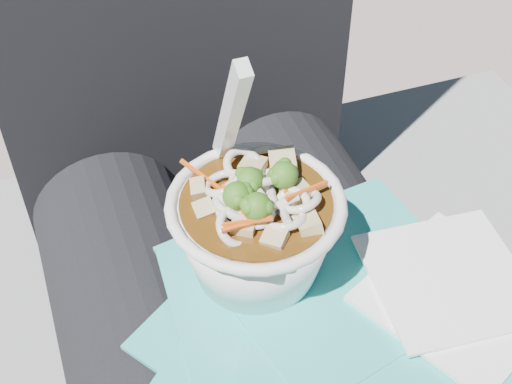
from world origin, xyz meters
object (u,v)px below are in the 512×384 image
object	(u,v)px
plastic_bag	(325,318)
udon_bowl	(256,224)
lap	(271,363)
person_body	(235,268)

from	to	relation	value
plastic_bag	udon_bowl	bearing A→B (deg)	119.49
plastic_bag	udon_bowl	world-z (taller)	udon_bowl
lap	plastic_bag	size ratio (longest dim) A/B	1.49
lap	person_body	size ratio (longest dim) A/B	0.48
lap	udon_bowl	size ratio (longest dim) A/B	2.53
lap	udon_bowl	distance (m)	0.15
person_body	plastic_bag	size ratio (longest dim) A/B	3.12
person_body	lap	bearing A→B (deg)	-90.00
lap	person_body	distance (m)	0.10
person_body	udon_bowl	size ratio (longest dim) A/B	5.30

